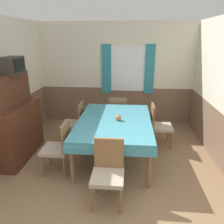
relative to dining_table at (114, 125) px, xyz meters
name	(u,v)px	position (x,y,z in m)	size (l,w,h in m)	color
wall_back	(117,74)	(-0.08, 1.92, 0.64)	(4.35, 0.09, 2.60)	silver
wall_left	(4,89)	(-2.09, 0.08, 0.63)	(0.05, 4.04, 2.60)	silver
wall_right	(224,93)	(1.91, 0.08, 0.63)	(0.05, 4.04, 2.60)	silver
dining_table	(114,125)	(0.00, 0.00, 0.00)	(1.37, 2.00, 0.77)	teal
chair_right_far	(158,124)	(0.89, 0.57, -0.19)	(0.44, 0.44, 0.90)	brown
chair_left_near	(59,146)	(-0.89, -0.57, -0.19)	(0.44, 0.44, 0.90)	brown
chair_left_far	(76,121)	(-0.89, 0.57, -0.19)	(0.44, 0.44, 0.90)	brown
chair_head_near	(108,170)	(0.00, -1.20, -0.19)	(0.44, 0.44, 0.90)	brown
chair_head_window	(118,113)	(0.00, 1.20, -0.19)	(0.44, 0.44, 0.90)	brown
sideboard	(16,123)	(-1.84, -0.15, 0.03)	(0.46, 1.28, 1.60)	#4C2819
tv	(12,65)	(-1.80, -0.07, 1.08)	(0.29, 0.46, 0.30)	#2D2823
vase	(118,118)	(0.07, -0.04, 0.15)	(0.11, 0.11, 0.11)	#B26B38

